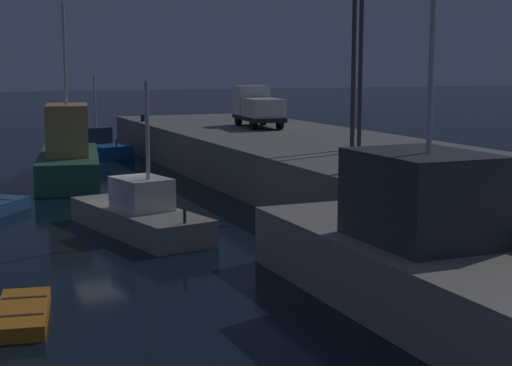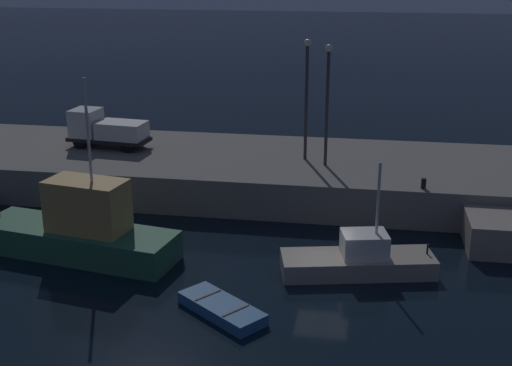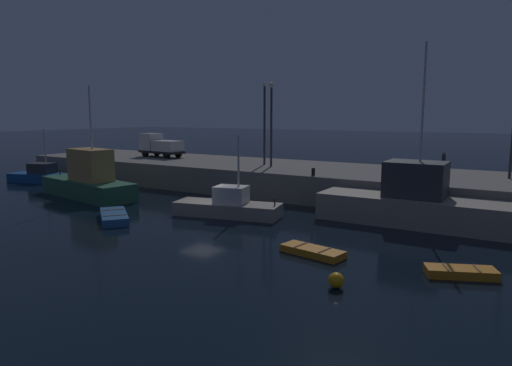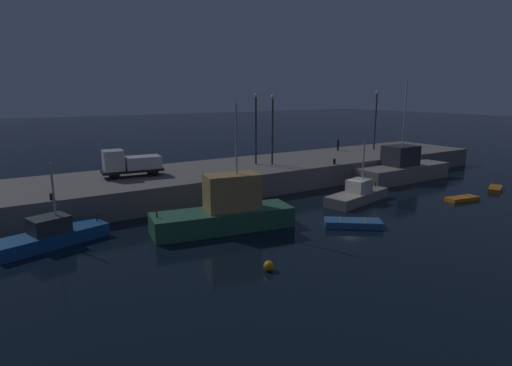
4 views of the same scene
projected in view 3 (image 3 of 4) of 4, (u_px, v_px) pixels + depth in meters
ground_plane at (202, 215)px, 31.39m from camera, size 320.00×320.00×0.00m
pier_quay at (285, 178)px, 41.51m from camera, size 57.78×10.92×2.26m
fishing_trawler_red at (88, 181)px, 37.93m from camera, size 10.69×4.76×9.15m
fishing_boat_blue at (418, 204)px, 28.81m from camera, size 12.28×4.08×11.18m
fishing_boat_white at (228, 206)px, 31.13m from camera, size 7.61×3.83×5.54m
fishing_trawler_green at (43, 175)px, 46.70m from camera, size 7.44×4.14×5.45m
dinghy_orange_near at (114, 217)px, 29.90m from camera, size 4.27×3.82×0.55m
rowboat_white_mid at (313, 251)px, 22.59m from camera, size 3.36×1.73×0.40m
dinghy_red_small at (461, 272)px, 19.56m from camera, size 3.08×2.13×0.43m
mooring_buoy_mid at (336, 280)px, 18.26m from camera, size 0.64×0.64×0.64m
lamp_post_west at (264, 116)px, 41.71m from camera, size 0.44×0.44×7.51m
lamp_post_east at (271, 117)px, 40.07m from camera, size 0.44×0.44×7.35m
utility_truck at (160, 146)px, 49.55m from camera, size 5.60×2.52×2.52m
dockworker at (444, 160)px, 37.12m from camera, size 0.42×0.38×1.64m
bollard_west at (313, 172)px, 34.74m from camera, size 0.28×0.28×0.58m
bollard_central at (74, 155)px, 48.88m from camera, size 0.28×0.28×0.48m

